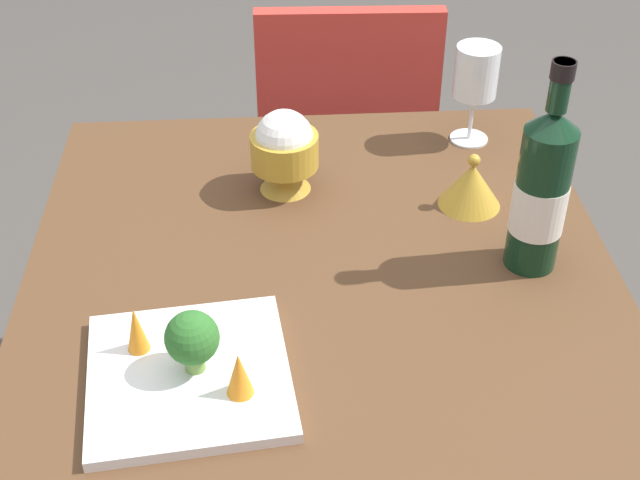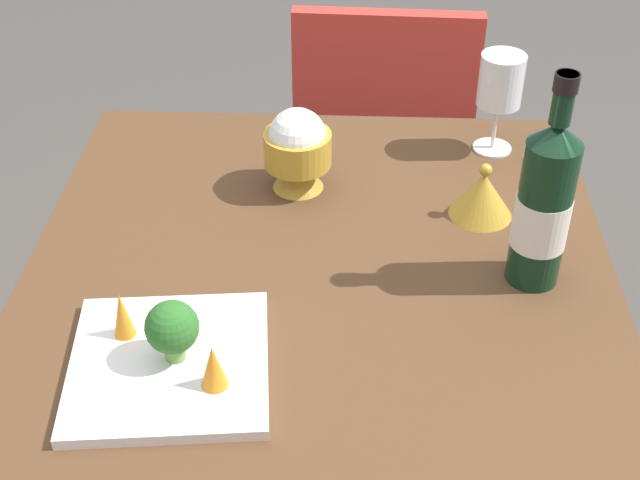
% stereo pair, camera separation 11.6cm
% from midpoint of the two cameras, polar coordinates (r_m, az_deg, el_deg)
% --- Properties ---
extents(dining_table, '(0.86, 0.86, 0.75)m').
position_cam_midpoint_polar(dining_table, '(1.37, 2.44, -4.20)').
color(dining_table, brown).
rests_on(dining_table, ground_plane).
extents(chair_by_wall, '(0.41, 0.41, 0.85)m').
position_cam_midpoint_polar(chair_by_wall, '(2.08, 5.70, 7.05)').
color(chair_by_wall, red).
rests_on(chair_by_wall, ground_plane).
extents(wine_bottle, '(0.08, 0.08, 0.32)m').
position_cam_midpoint_polar(wine_bottle, '(1.25, 16.91, 2.11)').
color(wine_bottle, black).
rests_on(wine_bottle, dining_table).
extents(wine_glass, '(0.08, 0.08, 0.18)m').
position_cam_midpoint_polar(wine_glass, '(1.54, 13.79, 9.80)').
color(wine_glass, white).
rests_on(wine_glass, dining_table).
extents(rice_bowl, '(0.11, 0.11, 0.14)m').
position_cam_midpoint_polar(rice_bowl, '(1.42, 0.89, 5.90)').
color(rice_bowl, gold).
rests_on(rice_bowl, dining_table).
extents(rice_bowl_lid, '(0.10, 0.10, 0.09)m').
position_cam_midpoint_polar(rice_bowl_lid, '(1.41, 12.82, 2.83)').
color(rice_bowl_lid, gold).
rests_on(rice_bowl_lid, dining_table).
extents(serving_plate, '(0.28, 0.28, 0.02)m').
position_cam_midpoint_polar(serving_plate, '(1.13, -6.83, -8.11)').
color(serving_plate, white).
rests_on(serving_plate, dining_table).
extents(broccoli_floret, '(0.07, 0.07, 0.09)m').
position_cam_midpoint_polar(broccoli_floret, '(1.10, -6.56, -5.82)').
color(broccoli_floret, '#729E4C').
rests_on(broccoli_floret, serving_plate).
extents(carrot_garnish_left, '(0.03, 0.03, 0.06)m').
position_cam_midpoint_polar(carrot_garnish_left, '(1.07, -3.81, -8.28)').
color(carrot_garnish_left, orange).
rests_on(carrot_garnish_left, serving_plate).
extents(carrot_garnish_right, '(0.03, 0.03, 0.07)m').
position_cam_midpoint_polar(carrot_garnish_right, '(1.15, -9.87, -4.88)').
color(carrot_garnish_right, orange).
rests_on(carrot_garnish_right, serving_plate).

